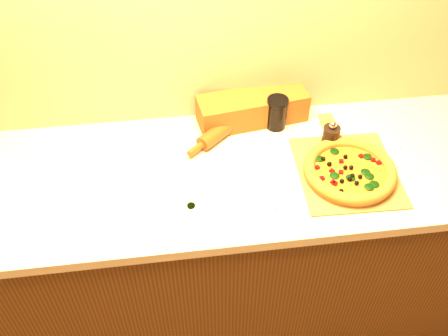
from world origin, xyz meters
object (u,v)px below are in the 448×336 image
pizza_peel (346,169)px  rolling_pin (228,126)px  pepper_grinder (331,136)px  dark_jar (277,113)px  pizza (350,171)px

pizza_peel → rolling_pin: size_ratio=1.54×
pepper_grinder → dark_jar: (-0.18, 0.14, 0.02)m
pizza_peel → pepper_grinder: pepper_grinder is taller
pizza_peel → rolling_pin: 0.47m
pizza → rolling_pin: 0.49m
pizza → dark_jar: (-0.20, 0.31, 0.04)m
pizza_peel → rolling_pin: rolling_pin is taller
pepper_grinder → pizza_peel: bearing=-79.0°
pizza_peel → pepper_grinder: size_ratio=4.41×
pizza → pizza_peel: bearing=89.3°
pepper_grinder → rolling_pin: (-0.37, 0.13, -0.02)m
pizza_peel → dark_jar: 0.34m
pizza_peel → pizza: size_ratio=1.62×
pepper_grinder → rolling_pin: pepper_grinder is taller
pizza_peel → dark_jar: (-0.20, 0.27, 0.06)m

